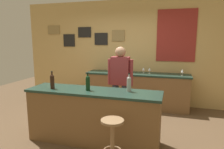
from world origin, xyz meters
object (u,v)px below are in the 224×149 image
wine_bottle_c (129,83)px  wine_glass_c (182,71)px  wine_glass_b (150,69)px  coffee_mug (113,70)px  bar_stool (112,135)px  wine_bottle_a (52,81)px  wine_bottle_b (88,82)px  wine_glass_a (143,69)px  bartender (120,81)px

wine_bottle_c → wine_glass_c: 2.12m
wine_glass_b → coffee_mug: size_ratio=1.24×
bar_stool → wine_glass_c: 2.81m
coffee_mug → wine_bottle_a: bearing=-102.3°
wine_bottle_b → wine_glass_a: wine_bottle_b is taller
wine_bottle_b → wine_glass_c: bearing=52.4°
wine_glass_a → wine_bottle_b: bearing=-106.6°
wine_bottle_c → bar_stool: bearing=-97.7°
wine_glass_c → coffee_mug: bearing=179.8°
bar_stool → wine_bottle_b: bearing=137.6°
bartender → wine_glass_b: 1.33m
wine_bottle_a → wine_bottle_c: bearing=8.1°
wine_bottle_c → wine_glass_c: (0.90, 1.92, -0.05)m
wine_glass_c → coffee_mug: wine_glass_c is taller
wine_bottle_c → wine_glass_b: wine_bottle_c is taller
bartender → wine_bottle_c: bearing=-65.5°
bartender → bar_stool: bearing=-80.0°
bar_stool → coffee_mug: (-0.76, 2.58, 0.49)m
bartender → wine_glass_a: bearing=76.9°
wine_bottle_a → wine_glass_b: 2.59m
bar_stool → wine_bottle_c: (0.09, 0.65, 0.60)m
bar_stool → wine_glass_c: size_ratio=4.39×
wine_bottle_b → wine_glass_c: 2.57m
wine_bottle_c → wine_glass_a: 1.99m
coffee_mug → wine_glass_a: bearing=5.0°
bar_stool → wine_glass_b: bearing=85.6°
wine_glass_c → wine_glass_b: bearing=175.3°
bartender → wine_bottle_b: bartender is taller
bartender → bar_stool: 1.49m
wine_bottle_c → coffee_mug: (-0.85, 1.92, -0.11)m
bartender → coffee_mug: (-0.51, 1.19, 0.01)m
wine_bottle_a → wine_glass_c: size_ratio=1.97×
wine_bottle_b → wine_glass_b: bearing=69.5°
bar_stool → wine_glass_c: bearing=69.0°
bartender → wine_glass_b: (0.45, 1.25, 0.07)m
coffee_mug → bartender: bearing=-66.6°
wine_glass_a → coffee_mug: size_ratio=1.24×
wine_glass_c → wine_bottle_a: bearing=-136.4°
coffee_mug → wine_bottle_b: bearing=-85.1°
bartender → wine_glass_a: bartender is taller
wine_glass_a → wine_glass_c: same height
bartender → wine_bottle_a: bearing=-136.6°
wine_bottle_a → wine_bottle_b: 0.64m
bar_stool → wine_bottle_c: size_ratio=2.22×
wine_bottle_c → wine_glass_b: size_ratio=1.97×
bartender → wine_bottle_c: (0.33, -0.73, 0.12)m
wine_bottle_a → wine_glass_c: bearing=43.6°
bartender → bar_stool: size_ratio=2.38×
wine_glass_a → wine_glass_c: bearing=-4.7°
wine_bottle_a → coffee_mug: 2.16m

